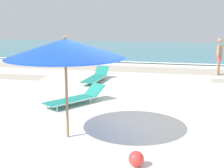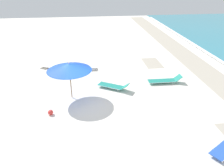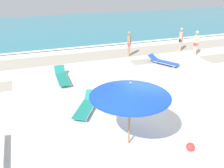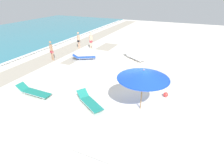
{
  "view_description": "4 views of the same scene",
  "coord_description": "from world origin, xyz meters",
  "px_view_note": "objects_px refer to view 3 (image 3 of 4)",
  "views": [
    {
      "loc": [
        1.45,
        -7.23,
        2.63
      ],
      "look_at": [
        -0.74,
        1.74,
        0.72
      ],
      "focal_mm": 50.0,
      "sensor_mm": 36.0,
      "label": 1
    },
    {
      "loc": [
        10.79,
        0.11,
        6.8
      ],
      "look_at": [
        -1.01,
        1.57,
        0.83
      ],
      "focal_mm": 35.0,
      "sensor_mm": 36.0,
      "label": 2
    },
    {
      "loc": [
        -4.08,
        -7.42,
        5.34
      ],
      "look_at": [
        -0.7,
        1.98,
        0.97
      ],
      "focal_mm": 40.0,
      "sensor_mm": 36.0,
      "label": 3
    },
    {
      "loc": [
        -8.84,
        -2.62,
        5.63
      ],
      "look_at": [
        -0.91,
        0.86,
        1.0
      ],
      "focal_mm": 28.0,
      "sensor_mm": 36.0,
      "label": 4
    }
  ],
  "objects_px": {
    "sun_lounger_beside_umbrella": "(163,61)",
    "beachgoer_wading_adult": "(129,42)",
    "beachgoer_shoreline_child": "(196,41)",
    "sun_lounger_near_water_left": "(86,106)",
    "sun_lounger_mid_beach_solo": "(62,77)",
    "beachgoer_strolling_adult": "(181,38)",
    "beach_ball": "(190,147)",
    "beach_umbrella": "(130,90)"
  },
  "relations": [
    {
      "from": "beach_umbrella",
      "to": "beachgoer_strolling_adult",
      "type": "height_order",
      "value": "beach_umbrella"
    },
    {
      "from": "beachgoer_shoreline_child",
      "to": "sun_lounger_mid_beach_solo",
      "type": "bearing_deg",
      "value": -79.63
    },
    {
      "from": "beach_umbrella",
      "to": "beachgoer_shoreline_child",
      "type": "distance_m",
      "value": 11.78
    },
    {
      "from": "beachgoer_wading_adult",
      "to": "beachgoer_shoreline_child",
      "type": "height_order",
      "value": "same"
    },
    {
      "from": "beach_umbrella",
      "to": "sun_lounger_mid_beach_solo",
      "type": "xyz_separation_m",
      "value": [
        -1.24,
        6.37,
        -1.81
      ]
    },
    {
      "from": "sun_lounger_beside_umbrella",
      "to": "beachgoer_shoreline_child",
      "type": "bearing_deg",
      "value": -12.11
    },
    {
      "from": "beachgoer_wading_adult",
      "to": "beach_ball",
      "type": "bearing_deg",
      "value": 3.84
    },
    {
      "from": "beachgoer_wading_adult",
      "to": "beachgoer_strolling_adult",
      "type": "xyz_separation_m",
      "value": [
        4.21,
        -0.11,
        0.0
      ]
    },
    {
      "from": "beachgoer_wading_adult",
      "to": "beachgoer_shoreline_child",
      "type": "xyz_separation_m",
      "value": [
        4.59,
        -1.44,
        0.0
      ]
    },
    {
      "from": "sun_lounger_mid_beach_solo",
      "to": "beachgoer_strolling_adult",
      "type": "distance_m",
      "value": 9.96
    },
    {
      "from": "beach_umbrella",
      "to": "sun_lounger_near_water_left",
      "type": "relative_size",
      "value": 1.24
    },
    {
      "from": "sun_lounger_beside_umbrella",
      "to": "beachgoer_wading_adult",
      "type": "height_order",
      "value": "beachgoer_wading_adult"
    },
    {
      "from": "sun_lounger_near_water_left",
      "to": "beachgoer_shoreline_child",
      "type": "relative_size",
      "value": 1.19
    },
    {
      "from": "beachgoer_shoreline_child",
      "to": "beach_ball",
      "type": "relative_size",
      "value": 6.14
    },
    {
      "from": "sun_lounger_beside_umbrella",
      "to": "beach_ball",
      "type": "xyz_separation_m",
      "value": [
        -3.64,
        -7.94,
        -0.07
      ]
    },
    {
      "from": "sun_lounger_beside_umbrella",
      "to": "beachgoer_wading_adult",
      "type": "relative_size",
      "value": 1.19
    },
    {
      "from": "sun_lounger_beside_umbrella",
      "to": "beachgoer_strolling_adult",
      "type": "distance_m",
      "value": 3.82
    },
    {
      "from": "beach_umbrella",
      "to": "sun_lounger_mid_beach_solo",
      "type": "distance_m",
      "value": 6.74
    },
    {
      "from": "sun_lounger_mid_beach_solo",
      "to": "beachgoer_strolling_adult",
      "type": "bearing_deg",
      "value": 17.98
    },
    {
      "from": "beachgoer_strolling_adult",
      "to": "sun_lounger_mid_beach_solo",
      "type": "bearing_deg",
      "value": 124.76
    },
    {
      "from": "beachgoer_wading_adult",
      "to": "beachgoer_strolling_adult",
      "type": "height_order",
      "value": "same"
    },
    {
      "from": "beachgoer_shoreline_child",
      "to": "beachgoer_strolling_adult",
      "type": "height_order",
      "value": "same"
    },
    {
      "from": "sun_lounger_beside_umbrella",
      "to": "beachgoer_shoreline_child",
      "type": "distance_m",
      "value": 3.5
    },
    {
      "from": "sun_lounger_beside_umbrella",
      "to": "sun_lounger_near_water_left",
      "type": "bearing_deg",
      "value": -176.67
    },
    {
      "from": "beachgoer_shoreline_child",
      "to": "beachgoer_strolling_adult",
      "type": "xyz_separation_m",
      "value": [
        -0.38,
        1.33,
        0.0
      ]
    },
    {
      "from": "sun_lounger_near_water_left",
      "to": "beach_umbrella",
      "type": "bearing_deg",
      "value": -41.83
    },
    {
      "from": "sun_lounger_beside_umbrella",
      "to": "beach_ball",
      "type": "bearing_deg",
      "value": -145.22
    },
    {
      "from": "sun_lounger_beside_umbrella",
      "to": "beachgoer_wading_adult",
      "type": "distance_m",
      "value": 2.97
    },
    {
      "from": "beachgoer_strolling_adult",
      "to": "sun_lounger_near_water_left",
      "type": "bearing_deg",
      "value": 143.73
    },
    {
      "from": "beach_ball",
      "to": "sun_lounger_mid_beach_solo",
      "type": "bearing_deg",
      "value": 111.92
    },
    {
      "from": "sun_lounger_beside_umbrella",
      "to": "sun_lounger_near_water_left",
      "type": "relative_size",
      "value": 1.0
    },
    {
      "from": "sun_lounger_beside_umbrella",
      "to": "beachgoer_strolling_adult",
      "type": "xyz_separation_m",
      "value": [
        2.86,
        2.41,
        0.79
      ]
    },
    {
      "from": "beachgoer_strolling_adult",
      "to": "beach_ball",
      "type": "height_order",
      "value": "beachgoer_strolling_adult"
    },
    {
      "from": "sun_lounger_mid_beach_solo",
      "to": "sun_lounger_near_water_left",
      "type": "bearing_deg",
      "value": -82.44
    },
    {
      "from": "sun_lounger_near_water_left",
      "to": "beachgoer_shoreline_child",
      "type": "height_order",
      "value": "beachgoer_shoreline_child"
    },
    {
      "from": "sun_lounger_mid_beach_solo",
      "to": "beachgoer_strolling_adult",
      "type": "height_order",
      "value": "beachgoer_strolling_adult"
    },
    {
      "from": "beach_umbrella",
      "to": "beachgoer_strolling_adult",
      "type": "relative_size",
      "value": 1.49
    },
    {
      "from": "beach_umbrella",
      "to": "sun_lounger_mid_beach_solo",
      "type": "height_order",
      "value": "beach_umbrella"
    },
    {
      "from": "beachgoer_wading_adult",
      "to": "beach_ball",
      "type": "xyz_separation_m",
      "value": [
        -2.29,
        -10.46,
        -0.86
      ]
    },
    {
      "from": "sun_lounger_mid_beach_solo",
      "to": "beach_ball",
      "type": "xyz_separation_m",
      "value": [
        3.0,
        -7.44,
        -0.06
      ]
    },
    {
      "from": "sun_lounger_near_water_left",
      "to": "sun_lounger_mid_beach_solo",
      "type": "relative_size",
      "value": 0.91
    },
    {
      "from": "sun_lounger_near_water_left",
      "to": "beachgoer_shoreline_child",
      "type": "distance_m",
      "value": 10.84
    }
  ]
}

